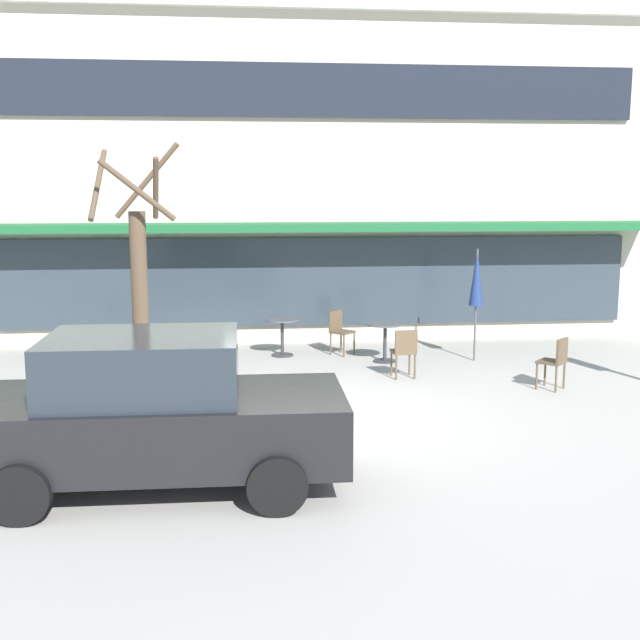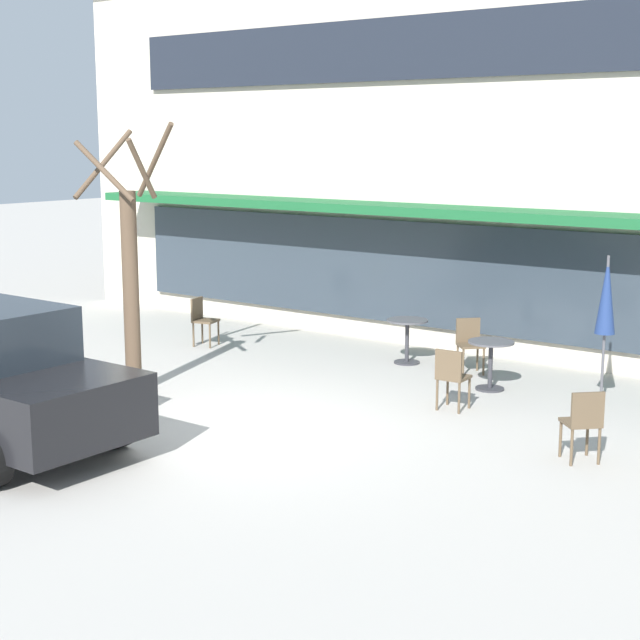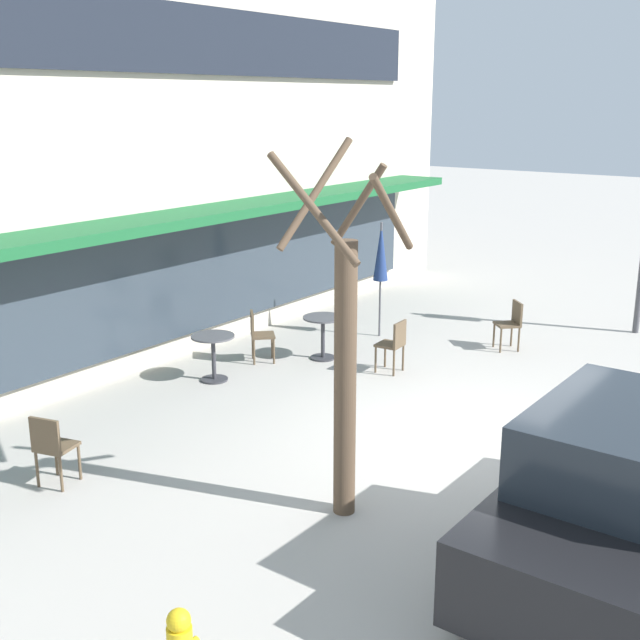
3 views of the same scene
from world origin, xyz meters
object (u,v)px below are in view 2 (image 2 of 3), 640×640
(cafe_table_streetside, at_px, (491,357))
(cafe_chair_3, at_px, (202,318))
(patio_umbrella_green_folded, at_px, (606,296))
(cafe_chair_0, at_px, (470,341))
(cafe_chair_2, at_px, (451,374))
(street_tree, at_px, (130,274))
(cafe_table_near_wall, at_px, (407,334))
(cafe_chair_1, at_px, (583,420))

(cafe_table_streetside, distance_m, cafe_chair_3, 5.77)
(patio_umbrella_green_folded, bearing_deg, cafe_chair_0, 161.39)
(cafe_chair_2, xyz_separation_m, street_tree, (-4.35, -1.97, 1.29))
(cafe_chair_0, height_order, cafe_chair_3, same)
(cafe_chair_0, bearing_deg, cafe_chair_3, -167.83)
(cafe_chair_0, distance_m, cafe_chair_3, 5.09)
(patio_umbrella_green_folded, height_order, cafe_chair_2, patio_umbrella_green_folded)
(cafe_chair_0, distance_m, cafe_chair_2, 2.36)
(cafe_table_near_wall, bearing_deg, cafe_chair_2, -46.27)
(cafe_table_streetside, relative_size, patio_umbrella_green_folded, 0.35)
(cafe_table_near_wall, xyz_separation_m, cafe_chair_3, (-3.80, -1.03, 0.01))
(patio_umbrella_green_folded, relative_size, cafe_chair_0, 2.47)
(cafe_table_near_wall, xyz_separation_m, street_tree, (-2.30, -4.12, 1.30))
(cafe_chair_1, bearing_deg, cafe_chair_0, 135.00)
(cafe_chair_1, distance_m, cafe_chair_3, 8.50)
(cafe_table_near_wall, xyz_separation_m, cafe_chair_0, (1.17, 0.04, 0.01))
(cafe_table_near_wall, distance_m, patio_umbrella_green_folded, 3.98)
(cafe_table_near_wall, height_order, cafe_chair_2, cafe_chair_2)
(cafe_chair_0, relative_size, street_tree, 0.22)
(cafe_chair_0, relative_size, cafe_chair_2, 1.00)
(cafe_table_near_wall, relative_size, cafe_chair_1, 0.85)
(cafe_chair_0, height_order, cafe_chair_2, same)
(patio_umbrella_green_folded, height_order, cafe_chair_0, patio_umbrella_green_folded)
(cafe_table_near_wall, distance_m, cafe_chair_1, 5.45)
(cafe_chair_1, bearing_deg, cafe_table_streetside, 135.13)
(patio_umbrella_green_folded, relative_size, cafe_chair_1, 2.47)
(cafe_chair_1, relative_size, street_tree, 0.22)
(cafe_table_near_wall, relative_size, cafe_table_streetside, 1.00)
(cafe_table_near_wall, bearing_deg, cafe_table_streetside, -21.20)
(patio_umbrella_green_folded, bearing_deg, cafe_table_near_wall, 167.59)
(cafe_chair_0, xyz_separation_m, cafe_chair_3, (-4.97, -1.07, 0.00))
(cafe_table_near_wall, distance_m, cafe_chair_0, 1.17)
(cafe_chair_1, bearing_deg, cafe_chair_3, 165.21)
(cafe_chair_2, bearing_deg, cafe_chair_1, -24.09)
(cafe_table_streetside, xyz_separation_m, street_tree, (-4.26, -3.36, 1.30))
(patio_umbrella_green_folded, distance_m, street_tree, 6.88)
(cafe_table_near_wall, bearing_deg, cafe_chair_0, 2.05)
(patio_umbrella_green_folded, height_order, cafe_chair_1, patio_umbrella_green_folded)
(cafe_table_streetside, bearing_deg, cafe_chair_3, -177.32)
(cafe_table_near_wall, height_order, cafe_chair_3, cafe_chair_3)
(cafe_table_near_wall, bearing_deg, street_tree, -119.16)
(cafe_chair_2, relative_size, street_tree, 0.22)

